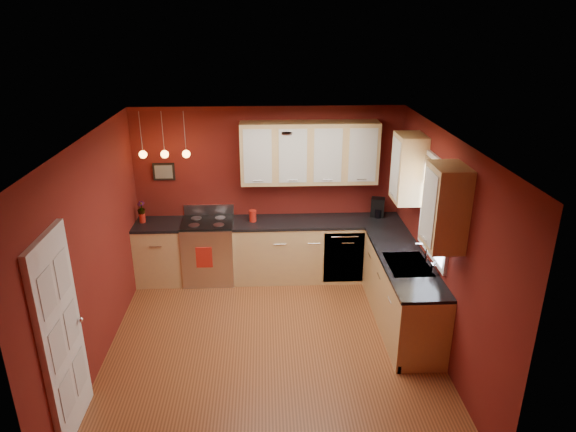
{
  "coord_description": "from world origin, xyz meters",
  "views": [
    {
      "loc": [
        -0.05,
        -5.32,
        3.82
      ],
      "look_at": [
        0.24,
        1.0,
        1.33
      ],
      "focal_mm": 32.0,
      "sensor_mm": 36.0,
      "label": 1
    }
  ],
  "objects_px": {
    "sink": "(408,266)",
    "gas_range": "(209,250)",
    "soap_pump": "(435,266)",
    "red_canister": "(253,216)",
    "coffee_maker": "(378,208)"
  },
  "relations": [
    {
      "from": "soap_pump",
      "to": "gas_range",
      "type": "bearing_deg",
      "value": 148.49
    },
    {
      "from": "sink",
      "to": "red_canister",
      "type": "distance_m",
      "value": 2.46
    },
    {
      "from": "gas_range",
      "to": "coffee_maker",
      "type": "bearing_deg",
      "value": 2.84
    },
    {
      "from": "sink",
      "to": "red_canister",
      "type": "relative_size",
      "value": 4.05
    },
    {
      "from": "red_canister",
      "to": "coffee_maker",
      "type": "height_order",
      "value": "coffee_maker"
    },
    {
      "from": "gas_range",
      "to": "soap_pump",
      "type": "relative_size",
      "value": 5.94
    },
    {
      "from": "red_canister",
      "to": "gas_range",
      "type": "bearing_deg",
      "value": -179.34
    },
    {
      "from": "sink",
      "to": "gas_range",
      "type": "bearing_deg",
      "value": 150.22
    },
    {
      "from": "sink",
      "to": "coffee_maker",
      "type": "relative_size",
      "value": 2.42
    },
    {
      "from": "red_canister",
      "to": "soap_pump",
      "type": "height_order",
      "value": "soap_pump"
    },
    {
      "from": "sink",
      "to": "red_canister",
      "type": "bearing_deg",
      "value": 142.21
    },
    {
      "from": "gas_range",
      "to": "coffee_maker",
      "type": "xyz_separation_m",
      "value": [
        2.58,
        0.13,
        0.59
      ]
    },
    {
      "from": "sink",
      "to": "soap_pump",
      "type": "relative_size",
      "value": 3.74
    },
    {
      "from": "coffee_maker",
      "to": "sink",
      "type": "bearing_deg",
      "value": -73.05
    },
    {
      "from": "gas_range",
      "to": "sink",
      "type": "distance_m",
      "value": 3.05
    }
  ]
}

